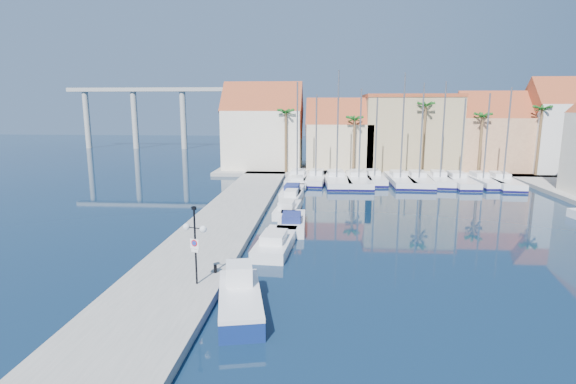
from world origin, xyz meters
name	(u,v)px	position (x,y,z in m)	size (l,w,h in m)	color
ground	(328,288)	(0.00, 0.00, 0.00)	(260.00, 260.00, 0.00)	#081B31
quay_west	(225,221)	(-9.00, 13.50, 0.25)	(6.00, 77.00, 0.50)	gray
shore_north	(388,169)	(10.00, 48.00, 0.25)	(54.00, 16.00, 0.50)	gray
lamp_post	(195,233)	(-7.36, -1.12, 3.42)	(1.45, 0.78, 4.45)	black
bollard	(215,269)	(-6.72, 0.63, 0.75)	(0.20, 0.20, 0.49)	black
fishing_boat	(240,298)	(-4.51, -3.27, 0.72)	(3.31, 6.48, 2.16)	navy
motorboat_west_0	(275,242)	(-3.80, 6.95, 0.51)	(2.83, 7.34, 1.40)	white
motorboat_west_1	(292,222)	(-3.01, 12.71, 0.51)	(2.41, 6.97, 1.40)	white
motorboat_west_2	(287,209)	(-3.80, 17.64, 0.51)	(2.38, 6.27, 1.40)	white
motorboat_west_3	(292,197)	(-3.77, 23.38, 0.51)	(2.25, 5.89, 1.40)	white
motorboat_west_4	(293,191)	(-3.94, 26.93, 0.51)	(2.64, 7.24, 1.40)	white
motorboat_west_5	(297,182)	(-3.76, 33.10, 0.51)	(2.54, 6.93, 1.40)	white
sailboat_0	(298,178)	(-3.90, 36.01, 0.59)	(2.92, 10.18, 13.33)	white
sailboat_1	(316,178)	(-1.36, 36.17, 0.58)	(3.36, 9.85, 11.74)	white
sailboat_2	(336,179)	(1.34, 35.35, 0.59)	(3.77, 11.92, 14.72)	white
sailboat_3	(358,179)	(4.31, 35.54, 0.56)	(3.29, 12.05, 12.42)	white
sailboat_4	(374,178)	(6.51, 36.80, 0.58)	(2.75, 9.13, 11.32)	white
sailboat_5	(399,179)	(9.74, 35.70, 0.60)	(2.95, 10.45, 14.38)	white
sailboat_6	(418,180)	(12.22, 35.80, 0.58)	(3.36, 10.90, 13.14)	white
sailboat_7	(439,179)	(15.09, 36.37, 0.60)	(3.34, 9.98, 13.31)	white
sailboat_8	(458,181)	(17.38, 35.64, 0.56)	(2.88, 10.42, 11.17)	white
sailboat_9	(481,180)	(20.40, 35.87, 0.59)	(3.03, 9.34, 11.82)	white
sailboat_10	(502,181)	(22.87, 35.52, 0.57)	(3.63, 11.04, 12.53)	white
building_0	(263,130)	(-10.00, 47.00, 6.52)	(12.30, 9.00, 13.50)	beige
building_1	(339,138)	(2.00, 47.00, 5.30)	(10.30, 8.00, 11.00)	beige
building_2	(409,132)	(13.00, 48.00, 6.26)	(14.20, 10.20, 11.50)	tan
building_3	(490,135)	(25.00, 47.00, 5.86)	(10.30, 8.00, 12.00)	tan
building_4	(556,128)	(34.00, 46.00, 6.97)	(8.30, 8.00, 14.00)	silver
palm_0	(286,114)	(-6.00, 42.00, 9.08)	(2.60, 2.60, 10.15)	brown
palm_1	(355,121)	(4.00, 42.00, 8.14)	(2.60, 2.60, 9.15)	brown
palm_2	(426,107)	(14.00, 42.00, 10.02)	(2.60, 2.60, 11.15)	brown
palm_3	(483,118)	(22.00, 42.00, 8.61)	(2.60, 2.60, 9.65)	brown
palm_4	(542,111)	(30.00, 42.00, 9.55)	(2.60, 2.60, 10.65)	brown
viaduct	(162,106)	(-39.07, 82.00, 10.25)	(48.00, 2.20, 14.45)	#9E9E99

